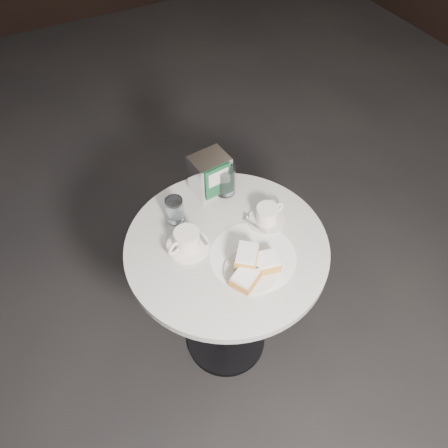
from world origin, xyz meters
TOP-DOWN VIEW (x-y plane):
  - ground at (0.00, 0.00)m, footprint 7.00×7.00m
  - cafe_table at (0.00, 0.00)m, footprint 0.70×0.70m
  - sugar_spill at (0.05, -0.09)m, footprint 0.32×0.32m
  - beignet_plate at (0.02, -0.14)m, footprint 0.21×0.21m
  - coffee_cup_left at (-0.12, 0.05)m, footprint 0.19×0.19m
  - coffee_cup_right at (0.17, 0.02)m, footprint 0.15×0.15m
  - water_glass_left at (-0.11, 0.18)m, footprint 0.06×0.06m
  - water_glass_right at (0.11, 0.22)m, footprint 0.10×0.10m
  - napkin_dispenser at (0.07, 0.26)m, footprint 0.14×0.12m

SIDE VIEW (x-z plane):
  - ground at x=0.00m, z-range 0.00..0.00m
  - cafe_table at x=0.00m, z-range 0.17..0.92m
  - sugar_spill at x=0.05m, z-range 0.74..0.75m
  - coffee_cup_right at x=0.17m, z-range 0.74..0.81m
  - beignet_plate at x=0.02m, z-range 0.73..0.82m
  - coffee_cup_left at x=-0.12m, z-range 0.74..0.82m
  - water_glass_left at x=-0.11m, z-range 0.74..0.84m
  - water_glass_right at x=0.11m, z-range 0.74..0.86m
  - napkin_dispenser at x=0.07m, z-range 0.75..0.90m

